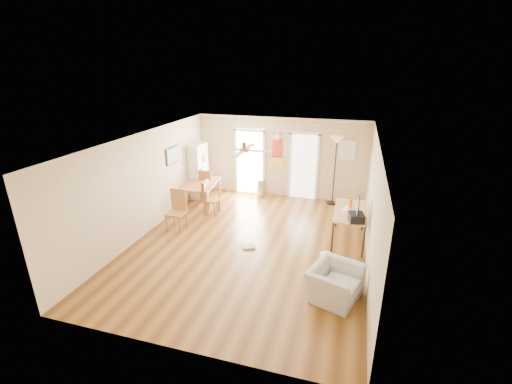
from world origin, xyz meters
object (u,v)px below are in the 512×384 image
(dining_chair_right_a, at_px, (211,198))
(torchiere_lamp, at_px, (335,171))
(dining_chair_far, at_px, (207,184))
(wastebasket_a, at_px, (326,260))
(computer_desk, at_px, (349,226))
(armchair, at_px, (335,283))
(dining_chair_right_b, at_px, (212,198))
(bookshelf, at_px, (199,171))
(printer, at_px, (356,217))
(dining_chair_near, at_px, (176,211))
(dining_table, at_px, (201,194))
(wastebasket_b, at_px, (342,268))
(trash_can, at_px, (261,188))

(dining_chair_right_a, height_order, torchiere_lamp, torchiere_lamp)
(dining_chair_far, relative_size, wastebasket_a, 3.33)
(wastebasket_a, bearing_deg, computer_desk, 72.42)
(armchair, bearing_deg, dining_chair_right_b, 70.83)
(dining_chair_right_b, bearing_deg, bookshelf, 23.68)
(printer, bearing_deg, dining_chair_right_a, 151.60)
(printer, bearing_deg, wastebasket_a, -139.11)
(bookshelf, bearing_deg, dining_chair_far, -11.44)
(bookshelf, distance_m, dining_chair_near, 2.54)
(armchair, bearing_deg, dining_table, 70.50)
(dining_chair_right_b, xyz_separation_m, printer, (4.05, -1.21, 0.43))
(printer, bearing_deg, computer_desk, 90.86)
(dining_chair_far, relative_size, wastebasket_b, 3.47)
(printer, relative_size, armchair, 0.38)
(computer_desk, bearing_deg, wastebasket_b, -92.66)
(dining_chair_far, bearing_deg, trash_can, -158.16)
(trash_can, bearing_deg, dining_chair_far, -155.40)
(armchair, bearing_deg, dining_chair_right_a, 71.12)
(printer, bearing_deg, trash_can, 123.54)
(printer, relative_size, wastebasket_a, 1.22)
(dining_chair_right_a, relative_size, armchair, 1.03)
(dining_chair_right_b, bearing_deg, computer_desk, -113.64)
(dining_chair_right_b, distance_m, trash_can, 2.04)
(dining_table, xyz_separation_m, torchiere_lamp, (3.89, 1.28, 0.70))
(dining_table, bearing_deg, printer, -20.20)
(trash_can, bearing_deg, printer, -44.35)
(printer, height_order, armchair, printer)
(printer, bearing_deg, bookshelf, 142.02)
(bookshelf, relative_size, dining_chair_right_b, 1.80)
(dining_table, relative_size, wastebasket_a, 4.85)
(dining_chair_right_b, relative_size, printer, 2.66)
(bookshelf, bearing_deg, trash_can, 29.36)
(dining_chair_far, distance_m, wastebasket_a, 5.08)
(dining_table, height_order, dining_chair_far, dining_chair_far)
(dining_chair_right_b, distance_m, torchiere_lamp, 3.82)
(bookshelf, height_order, dining_table, bookshelf)
(dining_chair_right_a, xyz_separation_m, armchair, (3.75, -2.95, -0.18))
(dining_chair_right_a, bearing_deg, torchiere_lamp, -59.49)
(bookshelf, xyz_separation_m, armchair, (4.70, -4.19, -0.57))
(dining_chair_near, bearing_deg, wastebasket_b, -11.01)
(dining_chair_right_a, bearing_deg, wastebasket_a, -116.41)
(bookshelf, height_order, printer, bookshelf)
(dining_chair_right_b, xyz_separation_m, wastebasket_a, (3.50, -1.95, -0.34))
(torchiere_lamp, height_order, armchair, torchiere_lamp)
(bookshelf, bearing_deg, dining_table, -47.80)
(bookshelf, distance_m, dining_chair_right_a, 1.61)
(dining_chair_right_b, bearing_deg, armchair, -142.98)
(bookshelf, distance_m, torchiere_lamp, 4.33)
(printer, bearing_deg, armchair, -111.74)
(dining_chair_right_a, relative_size, wastebasket_a, 3.29)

